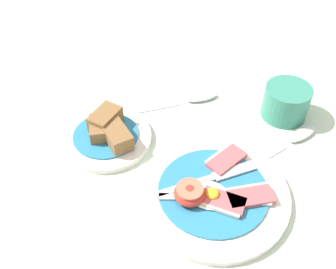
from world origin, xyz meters
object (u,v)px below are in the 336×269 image
at_px(bread_plate, 107,134).
at_px(teaspoon_by_saucer, 190,100).
at_px(sugar_cup, 286,101).
at_px(teaspoon_near_cup, 293,140).
at_px(breakfast_plate, 212,193).

xyz_separation_m(bread_plate, teaspoon_by_saucer, (0.12, 0.16, -0.01)).
height_order(bread_plate, sugar_cup, sugar_cup).
bearing_deg(bread_plate, sugar_cup, 31.16).
relative_size(teaspoon_by_saucer, teaspoon_near_cup, 0.99).
height_order(bread_plate, teaspoon_by_saucer, bread_plate).
height_order(breakfast_plate, sugar_cup, sugar_cup).
bearing_deg(breakfast_plate, teaspoon_near_cup, 57.55).
bearing_deg(bread_plate, teaspoon_by_saucer, 54.52).
relative_size(sugar_cup, teaspoon_near_cup, 0.55).
relative_size(breakfast_plate, sugar_cup, 2.81).
height_order(sugar_cup, teaspoon_near_cup, sugar_cup).
xyz_separation_m(bread_plate, sugar_cup, (0.31, 0.19, 0.02)).
height_order(sugar_cup, teaspoon_by_saucer, sugar_cup).
bearing_deg(teaspoon_by_saucer, bread_plate, -161.78).
relative_size(breakfast_plate, teaspoon_by_saucer, 1.56).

